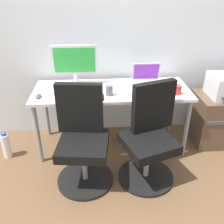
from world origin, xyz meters
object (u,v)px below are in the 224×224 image
object	(u,v)px
office_chair_left	(83,141)
office_chair_right	(149,138)
desktop_monitor	(75,62)
open_laptop	(147,80)
water_bottle_on_floor	(6,145)
side_cabinet	(220,119)
coffee_mug	(177,90)

from	to	relation	value
office_chair_left	office_chair_right	world-z (taller)	same
desktop_monitor	open_laptop	xyz separation A→B (m)	(0.78, -0.05, -0.20)
water_bottle_on_floor	office_chair_left	bearing A→B (deg)	-23.26
desktop_monitor	side_cabinet	bearing A→B (deg)	-5.58
open_laptop	coffee_mug	bearing A→B (deg)	-47.48
water_bottle_on_floor	coffee_mug	size ratio (longest dim) A/B	3.37
water_bottle_on_floor	desktop_monitor	size ratio (longest dim) A/B	0.65
desktop_monitor	open_laptop	world-z (taller)	desktop_monitor
open_laptop	water_bottle_on_floor	bearing A→B (deg)	-170.15
office_chair_right	side_cabinet	distance (m)	1.10
water_bottle_on_floor	coffee_mug	world-z (taller)	coffee_mug
water_bottle_on_floor	open_laptop	xyz separation A→B (m)	(1.55, 0.27, 0.61)
office_chair_right	water_bottle_on_floor	distance (m)	1.54
office_chair_left	side_cabinet	size ratio (longest dim) A/B	1.57
office_chair_left	side_cabinet	xyz separation A→B (m)	(1.57, 0.53, -0.13)
side_cabinet	desktop_monitor	distance (m)	1.79
office_chair_right	side_cabinet	size ratio (longest dim) A/B	1.57
water_bottle_on_floor	open_laptop	size ratio (longest dim) A/B	1.00
office_chair_left	coffee_mug	distance (m)	1.07
office_chair_left	water_bottle_on_floor	distance (m)	0.97
office_chair_right	desktop_monitor	xyz separation A→B (m)	(-0.70, 0.69, 0.53)
water_bottle_on_floor	coffee_mug	distance (m)	1.91
water_bottle_on_floor	coffee_mug	bearing A→B (deg)	-0.23
office_chair_right	open_laptop	world-z (taller)	office_chair_right
water_bottle_on_floor	desktop_monitor	world-z (taller)	desktop_monitor
office_chair_right	coffee_mug	world-z (taller)	office_chair_right
office_chair_right	water_bottle_on_floor	xyz separation A→B (m)	(-1.47, 0.37, -0.28)
water_bottle_on_floor	desktop_monitor	bearing A→B (deg)	22.76
office_chair_right	open_laptop	xyz separation A→B (m)	(0.08, 0.64, 0.34)
desktop_monitor	open_laptop	size ratio (longest dim) A/B	1.55
side_cabinet	coffee_mug	xyz separation A→B (m)	(-0.62, -0.17, 0.46)
coffee_mug	water_bottle_on_floor	bearing A→B (deg)	179.77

